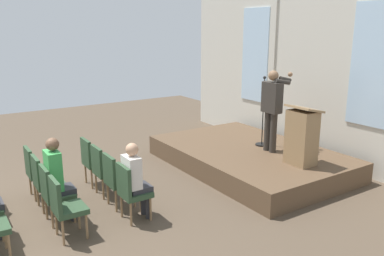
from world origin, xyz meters
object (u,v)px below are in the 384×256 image
at_px(lectern, 302,136).
at_px(chair_r1_c1, 44,179).
at_px(chair_r0_c1, 103,167).
at_px(chair_r1_c2, 53,191).
at_px(chair_r0_c3, 131,189).
at_px(chair_r1_c0, 36,169).
at_px(speaker, 272,105).
at_px(audience_r1_c2, 57,176).
at_px(chair_r1_c3, 64,205).
at_px(audience_r0_c3, 135,177).
at_px(mic_stand, 262,131).
at_px(chair_r0_c2, 116,177).
at_px(chair_r0_c0, 92,159).

bearing_deg(lectern, chair_r1_c1, -110.19).
xyz_separation_m(chair_r0_c1, chair_r1_c2, (0.59, -1.04, 0.00)).
height_order(chair_r0_c3, chair_r1_c0, same).
height_order(lectern, chair_r1_c2, lectern).
xyz_separation_m(speaker, audience_r1_c2, (-0.10, -4.43, -0.67)).
distance_m(lectern, chair_r1_c3, 4.45).
distance_m(chair_r1_c1, chair_r1_c3, 1.18).
bearing_deg(chair_r0_c1, speaker, 78.72).
xyz_separation_m(audience_r0_c3, chair_r1_c3, (0.00, -1.12, -0.18)).
distance_m(mic_stand, chair_r0_c2, 3.63).
bearing_deg(chair_r0_c3, chair_r1_c3, -90.00).
distance_m(chair_r0_c1, audience_r1_c2, 1.15).
distance_m(speaker, chair_r0_c1, 3.65).
relative_size(speaker, audience_r1_c2, 1.24).
xyz_separation_m(lectern, chair_r0_c2, (-1.03, -3.37, -0.45)).
distance_m(chair_r0_c1, chair_r1_c2, 1.19).
height_order(chair_r0_c0, audience_r1_c2, audience_r1_c2).
height_order(lectern, audience_r1_c2, lectern).
xyz_separation_m(chair_r1_c1, chair_r1_c3, (1.18, 0.00, 0.00)).
distance_m(speaker, lectern, 1.04).
xyz_separation_m(speaker, chair_r0_c0, (-1.28, -3.47, -0.90)).
relative_size(chair_r1_c0, chair_r1_c1, 1.00).
distance_m(chair_r0_c1, audience_r0_c3, 1.19).
bearing_deg(mic_stand, chair_r0_c1, -94.40).
distance_m(mic_stand, chair_r1_c0, 4.74).
distance_m(lectern, audience_r0_c3, 3.32).
distance_m(mic_stand, chair_r0_c0, 3.72).
distance_m(speaker, chair_r1_c3, 4.62).
height_order(chair_r1_c2, audience_r1_c2, audience_r1_c2).
relative_size(chair_r0_c1, chair_r1_c3, 1.00).
xyz_separation_m(mic_stand, audience_r1_c2, (0.31, -4.58, -0.01)).
height_order(chair_r0_c1, chair_r1_c0, same).
xyz_separation_m(speaker, chair_r0_c3, (0.49, -3.47, -0.90)).
distance_m(chair_r0_c3, chair_r1_c2, 1.19).
relative_size(chair_r0_c2, chair_r1_c1, 1.00).
bearing_deg(chair_r0_c3, chair_r0_c2, 180.00).
relative_size(lectern, chair_r0_c1, 1.23).
relative_size(audience_r0_c3, chair_r1_c2, 1.36).
relative_size(chair_r0_c0, chair_r1_c3, 1.00).
bearing_deg(chair_r1_c0, lectern, 63.37).
distance_m(chair_r0_c0, chair_r1_c0, 1.04).
bearing_deg(chair_r1_c2, chair_r0_c3, 60.50).
xyz_separation_m(chair_r0_c0, chair_r0_c1, (0.59, 0.00, 0.00)).
relative_size(audience_r1_c2, chair_r1_c3, 1.47).
bearing_deg(audience_r1_c2, audience_r0_c3, 60.63).
bearing_deg(chair_r1_c3, chair_r1_c1, 180.00).
distance_m(speaker, chair_r0_c0, 3.80).
bearing_deg(speaker, chair_r1_c1, -98.72).
bearing_deg(chair_r1_c1, speaker, 81.28).
bearing_deg(audience_r1_c2, chair_r1_c1, -172.43).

